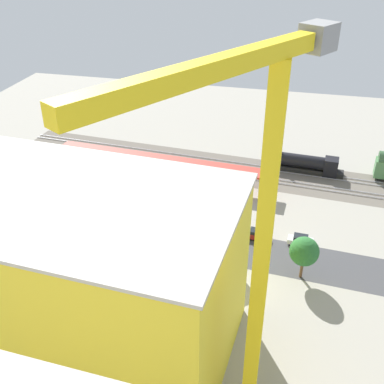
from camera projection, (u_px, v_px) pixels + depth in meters
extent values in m
plane|color=#9E998C|center=(205.00, 223.00, 82.42)|extent=(154.67, 154.67, 0.00)
cube|color=#665E54|center=(226.00, 168.00, 100.33)|extent=(97.38, 20.23, 0.01)
cube|color=#424244|center=(198.00, 241.00, 77.61)|extent=(97.07, 16.13, 0.01)
cube|color=#9E9EA8|center=(228.00, 161.00, 102.98)|extent=(96.41, 7.27, 0.12)
cube|color=#9E9EA8|center=(227.00, 164.00, 101.78)|extent=(96.41, 7.27, 0.12)
cube|color=#9E9EA8|center=(224.00, 172.00, 98.70)|extent=(96.41, 7.27, 0.12)
cube|color=#9E9EA8|center=(223.00, 175.00, 97.49)|extent=(96.41, 7.27, 0.12)
cube|color=#B73328|center=(161.00, 160.00, 94.71)|extent=(45.81, 7.40, 0.42)
cylinder|color=slate|center=(260.00, 184.00, 90.46)|extent=(0.30, 0.30, 3.97)
cylinder|color=slate|center=(162.00, 169.00, 95.83)|extent=(0.30, 0.30, 3.97)
cylinder|color=slate|center=(74.00, 156.00, 101.20)|extent=(0.30, 0.30, 3.97)
cube|color=black|center=(307.00, 170.00, 98.79)|extent=(15.16, 3.58, 1.00)
cylinder|color=black|center=(301.00, 161.00, 98.20)|extent=(12.40, 3.64, 2.75)
cube|color=black|center=(331.00, 167.00, 96.85)|extent=(3.00, 3.14, 3.78)
cylinder|color=black|center=(281.00, 149.00, 98.35)|extent=(0.70, 0.70, 1.40)
cube|color=black|center=(300.00, 244.00, 76.85)|extent=(3.57, 1.92, 0.30)
cube|color=silver|center=(300.00, 241.00, 76.57)|extent=(4.23, 2.03, 0.82)
cube|color=#1E2328|center=(301.00, 237.00, 76.20)|extent=(2.40, 1.71, 0.62)
cube|color=black|center=(256.00, 238.00, 78.26)|extent=(3.56, 2.16, 0.30)
cube|color=maroon|center=(256.00, 235.00, 77.97)|extent=(4.20, 2.31, 0.86)
cube|color=#1E2328|center=(257.00, 232.00, 77.61)|extent=(2.42, 1.89, 0.56)
cube|color=black|center=(219.00, 232.00, 79.67)|extent=(3.71, 1.83, 0.30)
cube|color=navy|center=(219.00, 230.00, 79.41)|extent=(4.40, 1.93, 0.72)
cube|color=#1E2328|center=(219.00, 226.00, 79.05)|extent=(2.48, 1.65, 0.69)
cube|color=black|center=(186.00, 229.00, 80.51)|extent=(3.91, 1.94, 0.30)
cube|color=#474C51|center=(186.00, 226.00, 80.21)|extent=(4.65, 2.04, 0.90)
cube|color=#1E2328|center=(186.00, 222.00, 79.83)|extent=(2.63, 1.74, 0.60)
cube|color=black|center=(152.00, 222.00, 82.44)|extent=(4.00, 1.87, 0.30)
cube|color=navy|center=(152.00, 219.00, 82.14)|extent=(4.75, 1.98, 0.85)
cube|color=#1E2328|center=(152.00, 216.00, 81.77)|extent=(2.69, 1.67, 0.61)
cube|color=yellow|center=(69.00, 273.00, 54.74)|extent=(40.14, 24.59, 21.00)
cube|color=#B7B2A8|center=(56.00, 196.00, 49.30)|extent=(40.78, 25.23, 0.40)
cube|color=yellow|center=(259.00, 281.00, 40.38)|extent=(1.40, 1.40, 38.77)
cube|color=yellow|center=(209.00, 70.00, 25.83)|extent=(11.30, 17.96, 1.20)
cube|color=gray|center=(318.00, 37.00, 33.00)|extent=(2.94, 3.08, 2.00)
cube|color=black|center=(83.00, 245.00, 76.41)|extent=(10.30, 2.84, 0.50)
cube|color=silver|center=(87.00, 238.00, 75.28)|extent=(8.09, 2.92, 2.82)
cube|color=#334C8C|center=(60.00, 233.00, 76.67)|extent=(2.40, 2.53, 2.52)
cube|color=black|center=(73.00, 252.00, 74.71)|extent=(8.73, 2.45, 0.50)
cube|color=silver|center=(78.00, 244.00, 73.55)|extent=(6.50, 2.66, 3.10)
cube|color=silver|center=(54.00, 242.00, 74.64)|extent=(2.29, 2.57, 2.52)
cylinder|color=brown|center=(76.00, 235.00, 76.12)|extent=(0.51, 0.51, 3.51)
sphere|color=#38843D|center=(73.00, 216.00, 74.13)|extent=(6.18, 6.18, 6.18)
cylinder|color=brown|center=(113.00, 238.00, 75.70)|extent=(0.58, 0.58, 3.17)
sphere|color=#2D7233|center=(111.00, 223.00, 74.13)|extent=(4.28, 4.28, 4.28)
cylinder|color=brown|center=(211.00, 251.00, 72.46)|extent=(0.52, 0.52, 3.58)
sphere|color=#28662D|center=(211.00, 233.00, 70.65)|extent=(5.09, 5.09, 5.09)
cylinder|color=brown|center=(223.00, 259.00, 71.36)|extent=(0.55, 0.55, 2.83)
sphere|color=#28662D|center=(224.00, 244.00, 69.93)|extent=(4.02, 4.02, 4.02)
cylinder|color=brown|center=(302.00, 268.00, 69.15)|extent=(0.44, 0.44, 3.27)
sphere|color=#28662D|center=(304.00, 251.00, 67.54)|extent=(4.38, 4.38, 4.38)
cylinder|color=#333333|center=(181.00, 241.00, 72.79)|extent=(0.16, 0.16, 5.81)
cube|color=black|center=(181.00, 224.00, 71.08)|extent=(0.36, 0.36, 0.90)
sphere|color=yellow|center=(179.00, 224.00, 71.13)|extent=(0.20, 0.20, 0.20)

